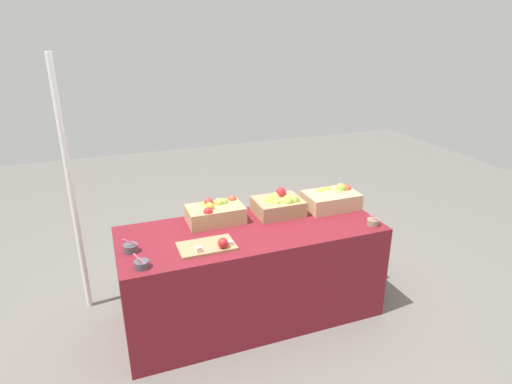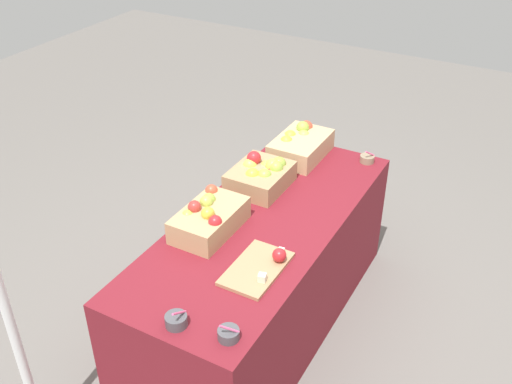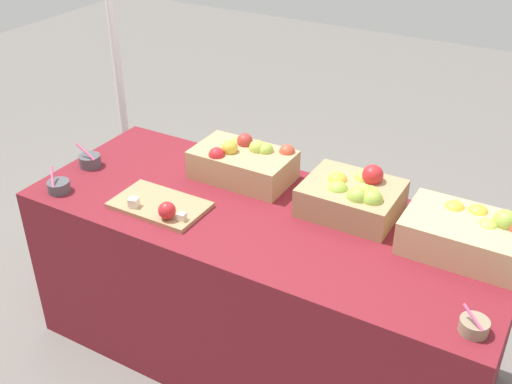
{
  "view_description": "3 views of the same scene",
  "coord_description": "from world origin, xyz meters",
  "px_view_note": "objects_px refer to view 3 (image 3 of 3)",
  "views": [
    {
      "loc": [
        -0.96,
        -2.65,
        2.11
      ],
      "look_at": [
        0.05,
        0.04,
        1.0
      ],
      "focal_mm": 30.23,
      "sensor_mm": 36.0,
      "label": 1
    },
    {
      "loc": [
        -2.26,
        -1.21,
        2.54
      ],
      "look_at": [
        -0.08,
        0.0,
        0.96
      ],
      "focal_mm": 41.57,
      "sensor_mm": 36.0,
      "label": 2
    },
    {
      "loc": [
        0.98,
        -1.76,
        2.04
      ],
      "look_at": [
        -0.03,
        0.0,
        0.82
      ],
      "focal_mm": 43.25,
      "sensor_mm": 36.0,
      "label": 3
    }
  ],
  "objects_px": {
    "apple_crate_middle": "(353,196)",
    "apple_crate_right": "(244,162)",
    "sample_bowl_far": "(59,186)",
    "tent_pole": "(117,62)",
    "sample_bowl_near": "(90,161)",
    "sample_bowl_mid": "(474,326)",
    "apple_crate_left": "(468,233)",
    "cutting_board_front": "(161,206)"
  },
  "relations": [
    {
      "from": "apple_crate_middle",
      "to": "cutting_board_front",
      "type": "height_order",
      "value": "apple_crate_middle"
    },
    {
      "from": "tent_pole",
      "to": "apple_crate_middle",
      "type": "bearing_deg",
      "value": -14.63
    },
    {
      "from": "apple_crate_middle",
      "to": "tent_pole",
      "type": "distance_m",
      "value": 1.54
    },
    {
      "from": "apple_crate_right",
      "to": "sample_bowl_far",
      "type": "distance_m",
      "value": 0.77
    },
    {
      "from": "sample_bowl_near",
      "to": "tent_pole",
      "type": "bearing_deg",
      "value": 119.15
    },
    {
      "from": "cutting_board_front",
      "to": "tent_pole",
      "type": "distance_m",
      "value": 1.13
    },
    {
      "from": "apple_crate_left",
      "to": "tent_pole",
      "type": "distance_m",
      "value": 1.98
    },
    {
      "from": "sample_bowl_near",
      "to": "sample_bowl_far",
      "type": "height_order",
      "value": "sample_bowl_near"
    },
    {
      "from": "apple_crate_left",
      "to": "sample_bowl_near",
      "type": "bearing_deg",
      "value": -173.3
    },
    {
      "from": "apple_crate_right",
      "to": "tent_pole",
      "type": "relative_size",
      "value": 0.21
    },
    {
      "from": "sample_bowl_near",
      "to": "sample_bowl_mid",
      "type": "relative_size",
      "value": 1.17
    },
    {
      "from": "apple_crate_left",
      "to": "apple_crate_middle",
      "type": "bearing_deg",
      "value": 175.87
    },
    {
      "from": "apple_crate_right",
      "to": "cutting_board_front",
      "type": "bearing_deg",
      "value": -111.38
    },
    {
      "from": "sample_bowl_near",
      "to": "sample_bowl_mid",
      "type": "xyz_separation_m",
      "value": [
        1.71,
        -0.22,
        -0.0
      ]
    },
    {
      "from": "apple_crate_middle",
      "to": "cutting_board_front",
      "type": "bearing_deg",
      "value": -151.79
    },
    {
      "from": "cutting_board_front",
      "to": "sample_bowl_near",
      "type": "xyz_separation_m",
      "value": [
        -0.49,
        0.13,
        0.01
      ]
    },
    {
      "from": "apple_crate_right",
      "to": "apple_crate_middle",
      "type": "bearing_deg",
      "value": -3.5
    },
    {
      "from": "apple_crate_right",
      "to": "sample_bowl_mid",
      "type": "height_order",
      "value": "apple_crate_right"
    },
    {
      "from": "apple_crate_left",
      "to": "cutting_board_front",
      "type": "xyz_separation_m",
      "value": [
        -1.1,
        -0.32,
        -0.06
      ]
    },
    {
      "from": "cutting_board_front",
      "to": "sample_bowl_mid",
      "type": "bearing_deg",
      "value": -3.83
    },
    {
      "from": "sample_bowl_far",
      "to": "tent_pole",
      "type": "distance_m",
      "value": 0.94
    },
    {
      "from": "apple_crate_right",
      "to": "cutting_board_front",
      "type": "distance_m",
      "value": 0.42
    },
    {
      "from": "apple_crate_middle",
      "to": "apple_crate_right",
      "type": "distance_m",
      "value": 0.51
    },
    {
      "from": "sample_bowl_far",
      "to": "sample_bowl_near",
      "type": "bearing_deg",
      "value": 100.36
    },
    {
      "from": "apple_crate_right",
      "to": "sample_bowl_near",
      "type": "relative_size",
      "value": 3.73
    },
    {
      "from": "sample_bowl_near",
      "to": "tent_pole",
      "type": "xyz_separation_m",
      "value": [
        -0.34,
        0.61,
        0.21
      ]
    },
    {
      "from": "apple_crate_left",
      "to": "apple_crate_right",
      "type": "bearing_deg",
      "value": 176.21
    },
    {
      "from": "apple_crate_left",
      "to": "sample_bowl_mid",
      "type": "bearing_deg",
      "value": -73.46
    },
    {
      "from": "apple_crate_right",
      "to": "sample_bowl_far",
      "type": "relative_size",
      "value": 4.09
    },
    {
      "from": "cutting_board_front",
      "to": "sample_bowl_far",
      "type": "bearing_deg",
      "value": -168.02
    },
    {
      "from": "cutting_board_front",
      "to": "sample_bowl_far",
      "type": "xyz_separation_m",
      "value": [
        -0.45,
        -0.1,
        0.01
      ]
    },
    {
      "from": "apple_crate_right",
      "to": "sample_bowl_mid",
      "type": "xyz_separation_m",
      "value": [
        1.07,
        -0.47,
        -0.05
      ]
    },
    {
      "from": "apple_crate_middle",
      "to": "sample_bowl_far",
      "type": "relative_size",
      "value": 3.55
    },
    {
      "from": "cutting_board_front",
      "to": "sample_bowl_mid",
      "type": "distance_m",
      "value": 1.22
    },
    {
      "from": "sample_bowl_far",
      "to": "tent_pole",
      "type": "xyz_separation_m",
      "value": [
        -0.38,
        0.84,
        0.22
      ]
    },
    {
      "from": "apple_crate_middle",
      "to": "apple_crate_right",
      "type": "xyz_separation_m",
      "value": [
        -0.51,
        0.03,
        -0.0
      ]
    },
    {
      "from": "apple_crate_right",
      "to": "sample_bowl_mid",
      "type": "bearing_deg",
      "value": -23.52
    },
    {
      "from": "apple_crate_left",
      "to": "apple_crate_right",
      "type": "xyz_separation_m",
      "value": [
        -0.95,
        0.06,
        -0.0
      ]
    },
    {
      "from": "cutting_board_front",
      "to": "sample_bowl_mid",
      "type": "relative_size",
      "value": 3.89
    },
    {
      "from": "apple_crate_middle",
      "to": "tent_pole",
      "type": "bearing_deg",
      "value": 165.37
    },
    {
      "from": "apple_crate_left",
      "to": "apple_crate_right",
      "type": "distance_m",
      "value": 0.95
    },
    {
      "from": "apple_crate_middle",
      "to": "sample_bowl_far",
      "type": "height_order",
      "value": "apple_crate_middle"
    }
  ]
}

